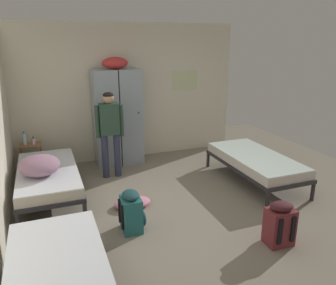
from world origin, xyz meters
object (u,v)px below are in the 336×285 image
object	(u,v)px
bed_right	(255,161)
lotion_bottle	(34,141)
shelf_unit	(32,156)
bed_left_front	(58,278)
backpack_maroon	(279,224)
clothes_pile_pink	(132,203)
bedding_heap	(40,165)
person_traveler	(110,127)
backpack_teal	(132,212)
locker_bank	(117,115)
water_bottle	(24,139)
bed_left_rear	(48,175)

from	to	relation	value
bed_right	lotion_bottle	world-z (taller)	lotion_bottle
shelf_unit	bed_left_front	distance (m)	3.63
backpack_maroon	clothes_pile_pink	bearing A→B (deg)	132.66
bedding_heap	person_traveler	bearing A→B (deg)	30.76
bed_right	backpack_teal	world-z (taller)	backpack_teal
locker_bank	water_bottle	bearing A→B (deg)	179.39
locker_bank	lotion_bottle	world-z (taller)	locker_bank
lotion_bottle	backpack_teal	world-z (taller)	lotion_bottle
bed_left_front	backpack_maroon	world-z (taller)	backpack_maroon
water_bottle	backpack_teal	xyz separation A→B (m)	(1.29, -2.52, -0.42)
locker_bank	backpack_maroon	size ratio (longest dim) A/B	3.76
bed_right	water_bottle	world-z (taller)	water_bottle
bed_right	bed_left_front	size ratio (longest dim) A/B	1.00
clothes_pile_pink	backpack_teal	bearing A→B (deg)	-105.23
locker_bank	bed_left_rear	xyz separation A→B (m)	(-1.37, -1.15, -0.59)
lotion_bottle	clothes_pile_pink	bearing A→B (deg)	-54.80
water_bottle	backpack_maroon	bearing A→B (deg)	-50.22
bed_left_rear	water_bottle	world-z (taller)	water_bottle
bed_right	water_bottle	size ratio (longest dim) A/B	7.95
shelf_unit	bedding_heap	xyz separation A→B (m)	(0.15, -1.36, 0.29)
locker_bank	backpack_teal	xyz separation A→B (m)	(-0.41, -2.50, -0.71)
shelf_unit	bed_left_front	size ratio (longest dim) A/B	0.30
locker_bank	lotion_bottle	size ratio (longest dim) A/B	14.63
bed_right	backpack_teal	bearing A→B (deg)	-162.88
locker_bank	backpack_teal	bearing A→B (deg)	-99.29
backpack_maroon	bed_right	bearing A→B (deg)	63.83
backpack_maroon	backpack_teal	world-z (taller)	same
bed_left_front	person_traveler	size ratio (longest dim) A/B	1.24
water_bottle	backpack_maroon	distance (m)	4.50
backpack_teal	bed_left_front	bearing A→B (deg)	-130.72
water_bottle	clothes_pile_pink	xyz separation A→B (m)	(1.46, -1.91, -0.62)
bed_left_front	backpack_teal	xyz separation A→B (m)	(0.96, 1.12, -0.12)
water_bottle	shelf_unit	bearing A→B (deg)	-14.04
lotion_bottle	backpack_maroon	distance (m)	4.35
bedding_heap	backpack_maroon	xyz separation A→B (m)	(2.63, -2.06, -0.37)
bed_left_front	clothes_pile_pink	world-z (taller)	bed_left_front
bedding_heap	lotion_bottle	world-z (taller)	bedding_heap
bed_left_front	backpack_teal	world-z (taller)	backpack_teal
shelf_unit	water_bottle	distance (m)	0.34
clothes_pile_pink	bed_right	bearing A→B (deg)	3.25
bed_left_front	backpack_maroon	distance (m)	2.55
bed_left_front	water_bottle	distance (m)	3.67
shelf_unit	bedding_heap	bearing A→B (deg)	-83.64
water_bottle	lotion_bottle	size ratio (longest dim) A/B	1.69
bed_left_front	bedding_heap	distance (m)	2.28
bed_left_rear	lotion_bottle	world-z (taller)	lotion_bottle
shelf_unit	backpack_maroon	xyz separation A→B (m)	(2.79, -3.42, -0.09)
bed_right	bed_left_front	distance (m)	3.83
shelf_unit	water_bottle	size ratio (longest dim) A/B	2.38
bed_right	clothes_pile_pink	distance (m)	2.25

